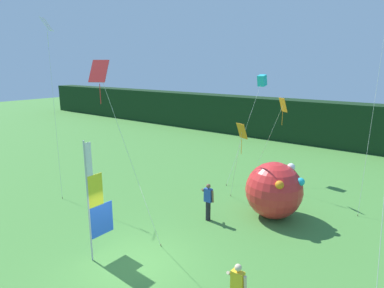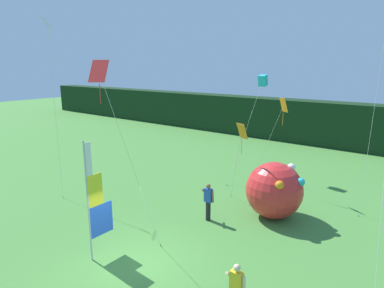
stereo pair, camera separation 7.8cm
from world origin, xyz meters
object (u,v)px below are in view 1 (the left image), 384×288
kite_orange_diamond_3 (241,135)px  kite_orange_diamond_6 (281,110)px  kite_white_diamond_2 (48,37)px  kite_cyan_box_5 (262,81)px  person_mid_field (208,201)px  inflatable_balloon (274,190)px  kite_red_diamond_1 (102,81)px  banner_flag (96,203)px  person_near_banner (237,288)px

kite_orange_diamond_3 → kite_orange_diamond_6: size_ratio=0.84×
kite_white_diamond_2 → kite_cyan_box_5: 12.34m
person_mid_field → kite_orange_diamond_6: bearing=80.8°
inflatable_balloon → kite_red_diamond_1: bearing=-120.6°
kite_cyan_box_5 → kite_orange_diamond_6: size_ratio=1.22×
person_mid_field → kite_white_diamond_2: bearing=-166.1°
inflatable_balloon → kite_orange_diamond_3: 2.92m
kite_red_diamond_1 → kite_orange_diamond_3: bearing=69.0°
inflatable_balloon → kite_red_diamond_1: size_ratio=0.37×
banner_flag → kite_red_diamond_1: kite_red_diamond_1 is taller
person_near_banner → person_mid_field: (-4.02, 4.34, 0.08)m
person_mid_field → kite_orange_diamond_6: (0.88, 5.46, 3.61)m
banner_flag → person_mid_field: banner_flag is taller
inflatable_balloon → kite_white_diamond_2: size_ratio=0.29×
person_near_banner → inflatable_balloon: (-1.85, 6.46, 0.46)m
kite_orange_diamond_3 → inflatable_balloon: bearing=18.7°
banner_flag → inflatable_balloon: 7.92m
person_mid_field → inflatable_balloon: size_ratio=0.66×
person_near_banner → kite_orange_diamond_6: (-3.14, 9.80, 3.69)m
person_mid_field → kite_orange_diamond_6: 6.61m
kite_white_diamond_2 → kite_red_diamond_1: bearing=-17.1°
kite_red_diamond_1 → kite_white_diamond_2: 7.41m
person_near_banner → banner_flag: bearing=-174.4°
person_mid_field → kite_cyan_box_5: (-1.51, 7.89, 4.95)m
inflatable_balloon → kite_cyan_box_5: bearing=122.5°
person_near_banner → kite_white_diamond_2: size_ratio=0.17×
banner_flag → person_near_banner: banner_flag is taller
banner_flag → kite_cyan_box_5: 13.31m
banner_flag → person_mid_field: 5.23m
banner_flag → kite_cyan_box_5: bearing=90.3°
person_mid_field → banner_flag: bearing=-106.6°
person_near_banner → kite_cyan_box_5: (-5.53, 12.23, 5.04)m
kite_red_diamond_1 → kite_white_diamond_2: bearing=162.9°
person_mid_field → kite_cyan_box_5: kite_cyan_box_5 is taller
kite_red_diamond_1 → kite_orange_diamond_3: kite_red_diamond_1 is taller
kite_orange_diamond_6 → kite_cyan_box_5: bearing=134.6°
person_near_banner → kite_orange_diamond_6: bearing=107.8°
inflatable_balloon → kite_white_diamond_2: 13.29m
inflatable_balloon → kite_orange_diamond_6: bearing=111.0°
person_mid_field → inflatable_balloon: (2.17, 2.12, 0.38)m
kite_red_diamond_1 → person_near_banner: bearing=-1.6°
kite_orange_diamond_6 → kite_white_diamond_2: bearing=-140.9°
person_mid_field → kite_orange_diamond_6: size_ratio=0.33×
banner_flag → person_near_banner: bearing=5.6°
kite_cyan_box_5 → person_mid_field: bearing=-79.1°
person_near_banner → kite_cyan_box_5: kite_cyan_box_5 is taller
kite_white_diamond_2 → kite_orange_diamond_6: bearing=39.1°
kite_red_diamond_1 → kite_orange_diamond_3: (2.22, 5.79, -2.55)m
person_mid_field → kite_cyan_box_5: size_ratio=0.27×
kite_red_diamond_1 → kite_cyan_box_5: (0.04, 12.08, -0.42)m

